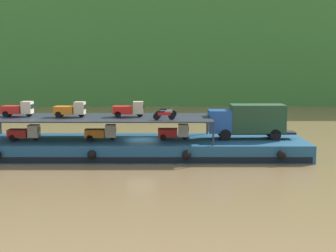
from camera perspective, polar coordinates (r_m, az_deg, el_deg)
ground_plane at (r=46.33m, az=-2.91°, el=-3.31°), size 400.00×400.00×0.00m
hillside_far_bank at (r=113.57m, az=-1.19°, el=11.74°), size 125.83×40.03×30.43m
cargo_barge at (r=46.17m, az=-2.92°, el=-2.41°), size 29.24×8.31×1.50m
covered_lorry at (r=46.69m, az=8.99°, el=0.66°), size 7.88×2.37×3.10m
cargo_rack at (r=46.17m, az=-7.65°, el=0.91°), size 20.04×6.91×2.00m
mini_truck_lower_stern at (r=47.08m, az=-15.64°, el=-0.71°), size 2.76×1.24×1.38m
mini_truck_lower_aft at (r=45.78m, az=-7.41°, el=-0.72°), size 2.79×1.29×1.38m
mini_truck_lower_mid at (r=45.77m, az=0.70°, el=-0.66°), size 2.75×1.22×1.38m
mini_truck_upper_stern at (r=48.05m, az=-16.30°, el=1.83°), size 2.78×1.28×1.38m
mini_truck_upper_mid at (r=46.49m, az=-10.77°, el=1.82°), size 2.79×1.28×1.38m
mini_truck_upper_fore at (r=45.99m, az=-4.35°, el=1.87°), size 2.78×1.27×1.38m
motorcycle_upper_port at (r=43.63m, az=-0.43°, el=1.25°), size 1.90×0.55×0.87m
motorcycle_upper_centre at (r=45.70m, az=-0.22°, el=1.53°), size 1.90×0.55×0.87m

